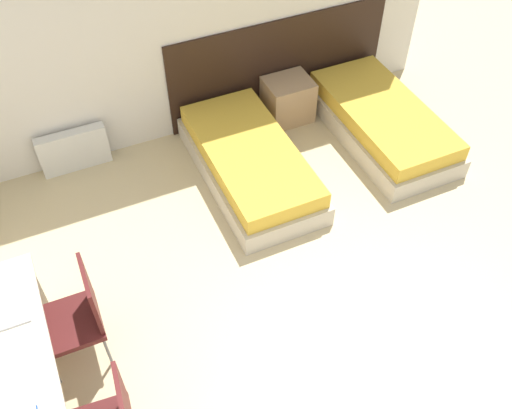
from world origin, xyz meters
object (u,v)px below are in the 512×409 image
at_px(nightstand, 288,100).
at_px(chair_near_laptop, 77,315).
at_px(bed_near_window, 250,163).
at_px(bed_near_door, 382,122).

relative_size(nightstand, chair_near_laptop, 0.55).
bearing_deg(bed_near_window, chair_near_laptop, -147.17).
distance_m(bed_near_window, chair_near_laptop, 2.37).
distance_m(bed_near_window, bed_near_door, 1.58).
bearing_deg(bed_near_door, bed_near_window, 180.00).
height_order(bed_near_window, nightstand, nightstand).
distance_m(bed_near_door, chair_near_laptop, 3.79).
xyz_separation_m(bed_near_door, chair_near_laptop, (-3.55, -1.27, 0.30)).
height_order(bed_near_door, chair_near_laptop, chair_near_laptop).
relative_size(bed_near_door, chair_near_laptop, 2.03).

